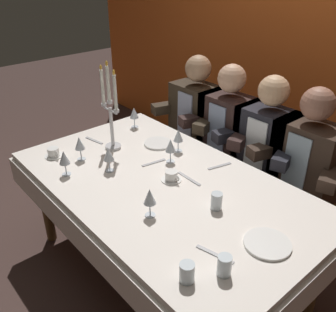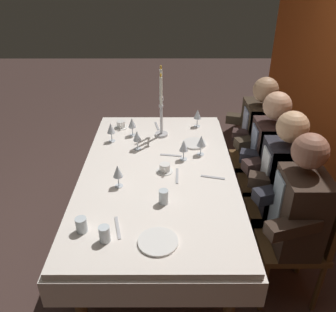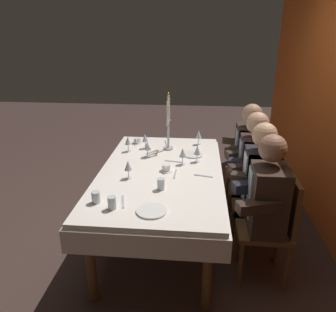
# 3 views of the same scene
# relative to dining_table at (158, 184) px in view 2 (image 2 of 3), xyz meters

# --- Properties ---
(ground_plane) EXTENTS (12.00, 12.00, 0.00)m
(ground_plane) POSITION_rel_dining_table_xyz_m (0.00, 0.00, -0.62)
(ground_plane) COLOR #402D29
(dining_table) EXTENTS (1.94, 1.14, 0.74)m
(dining_table) POSITION_rel_dining_table_xyz_m (0.00, 0.00, 0.00)
(dining_table) COLOR white
(dining_table) RESTS_ON ground_plane
(candelabra) EXTENTS (0.19, 0.11, 0.61)m
(candelabra) POSITION_rel_dining_table_xyz_m (-0.57, 0.02, 0.37)
(candelabra) COLOR silver
(candelabra) RESTS_ON dining_table
(dinner_plate_0) EXTENTS (0.22, 0.22, 0.01)m
(dinner_plate_0) POSITION_rel_dining_table_xyz_m (0.73, 0.02, 0.13)
(dinner_plate_0) COLOR white
(dinner_plate_0) RESTS_ON dining_table
(dinner_plate_1) EXTENTS (0.20, 0.20, 0.01)m
(dinner_plate_1) POSITION_rel_dining_table_xyz_m (-0.40, 0.29, 0.13)
(dinner_plate_1) COLOR white
(dinner_plate_1) RESTS_ON dining_table
(wine_glass_0) EXTENTS (0.07, 0.07, 0.16)m
(wine_glass_0) POSITION_rel_dining_table_xyz_m (-0.23, 0.33, 0.24)
(wine_glass_0) COLOR silver
(wine_glass_0) RESTS_ON dining_table
(wine_glass_1) EXTENTS (0.07, 0.07, 0.16)m
(wine_glass_1) POSITION_rel_dining_table_xyz_m (-0.16, 0.19, 0.23)
(wine_glass_1) COLOR silver
(wine_glass_1) RESTS_ON dining_table
(wine_glass_2) EXTENTS (0.07, 0.07, 0.16)m
(wine_glass_2) POSITION_rel_dining_table_xyz_m (-0.32, -0.17, 0.23)
(wine_glass_2) COLOR silver
(wine_glass_2) RESTS_ON dining_table
(wine_glass_3) EXTENTS (0.07, 0.07, 0.16)m
(wine_glass_3) POSITION_rel_dining_table_xyz_m (0.20, -0.26, 0.23)
(wine_glass_3) COLOR silver
(wine_glass_3) RESTS_ON dining_table
(wine_glass_4) EXTENTS (0.07, 0.07, 0.16)m
(wine_glass_4) POSITION_rel_dining_table_xyz_m (-0.57, -0.23, 0.23)
(wine_glass_4) COLOR silver
(wine_glass_4) RESTS_ON dining_table
(wine_glass_5) EXTENTS (0.07, 0.07, 0.16)m
(wine_glass_5) POSITION_rel_dining_table_xyz_m (-0.75, 0.34, 0.23)
(wine_glass_5) COLOR silver
(wine_glass_5) RESTS_ON dining_table
(wine_glass_6) EXTENTS (0.07, 0.07, 0.16)m
(wine_glass_6) POSITION_rel_dining_table_xyz_m (-0.46, -0.39, 0.24)
(wine_glass_6) COLOR silver
(wine_glass_6) RESTS_ON dining_table
(water_tumbler_0) EXTENTS (0.07, 0.07, 0.09)m
(water_tumbler_0) POSITION_rel_dining_table_xyz_m (0.64, -0.41, 0.16)
(water_tumbler_0) COLOR silver
(water_tumbler_0) RESTS_ON dining_table
(water_tumbler_1) EXTENTS (0.06, 0.06, 0.10)m
(water_tumbler_1) POSITION_rel_dining_table_xyz_m (0.38, 0.05, 0.17)
(water_tumbler_1) COLOR silver
(water_tumbler_1) RESTS_ON dining_table
(water_tumbler_2) EXTENTS (0.06, 0.06, 0.10)m
(water_tumbler_2) POSITION_rel_dining_table_xyz_m (0.72, -0.27, 0.17)
(water_tumbler_2) COLOR silver
(water_tumbler_2) RESTS_ON dining_table
(coffee_cup_0) EXTENTS (0.13, 0.12, 0.06)m
(coffee_cup_0) POSITION_rel_dining_table_xyz_m (0.01, 0.05, 0.15)
(coffee_cup_0) COLOR white
(coffee_cup_0) RESTS_ON dining_table
(coffee_cup_1) EXTENTS (0.13, 0.12, 0.06)m
(coffee_cup_1) POSITION_rel_dining_table_xyz_m (-0.72, -0.35, 0.15)
(coffee_cup_1) COLOR white
(coffee_cup_1) RESTS_ON dining_table
(knife_0) EXTENTS (0.19, 0.06, 0.01)m
(knife_0) POSITION_rel_dining_table_xyz_m (0.61, -0.21, 0.12)
(knife_0) COLOR #B7B7BC
(knife_0) RESTS_ON dining_table
(fork_1) EXTENTS (0.06, 0.17, 0.01)m
(fork_1) POSITION_rel_dining_table_xyz_m (0.09, 0.39, 0.12)
(fork_1) COLOR #B7B7BC
(fork_1) RESTS_ON dining_table
(fork_2) EXTENTS (0.17, 0.05, 0.01)m
(fork_2) POSITION_rel_dining_table_xyz_m (-0.75, -0.02, 0.12)
(fork_2) COLOR #B7B7BC
(fork_2) RESTS_ON dining_table
(fork_3) EXTENTS (0.05, 0.17, 0.01)m
(fork_3) POSITION_rel_dining_table_xyz_m (-0.21, 0.10, 0.12)
(fork_3) COLOR #B7B7BC
(fork_3) RESTS_ON dining_table
(knife_4) EXTENTS (0.19, 0.02, 0.01)m
(knife_4) POSITION_rel_dining_table_xyz_m (0.08, 0.14, 0.12)
(knife_4) COLOR #B7B7BC
(knife_4) RESTS_ON dining_table
(seated_diner_0) EXTENTS (0.63, 0.48, 1.24)m
(seated_diner_0) POSITION_rel_dining_table_xyz_m (-0.61, 0.89, 0.11)
(seated_diner_0) COLOR brown
(seated_diner_0) RESTS_ON ground_plane
(seated_diner_1) EXTENTS (0.63, 0.48, 1.24)m
(seated_diner_1) POSITION_rel_dining_table_xyz_m (-0.26, 0.89, 0.11)
(seated_diner_1) COLOR brown
(seated_diner_1) RESTS_ON ground_plane
(seated_diner_2) EXTENTS (0.63, 0.48, 1.24)m
(seated_diner_2) POSITION_rel_dining_table_xyz_m (0.10, 0.89, 0.11)
(seated_diner_2) COLOR brown
(seated_diner_2) RESTS_ON ground_plane
(seated_diner_3) EXTENTS (0.63, 0.48, 1.24)m
(seated_diner_3) POSITION_rel_dining_table_xyz_m (0.42, 0.89, 0.11)
(seated_diner_3) COLOR brown
(seated_diner_3) RESTS_ON ground_plane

